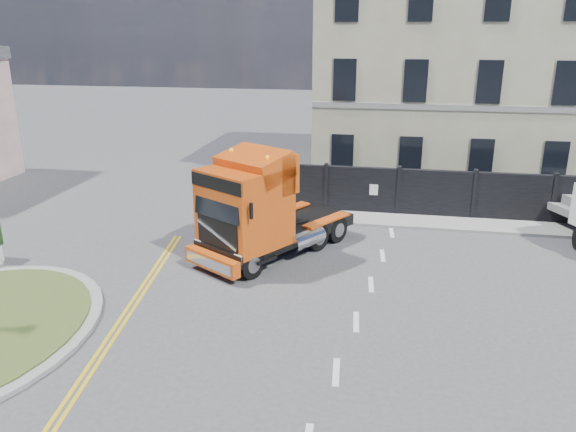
# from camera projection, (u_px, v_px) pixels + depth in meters

# --- Properties ---
(ground) EXTENTS (120.00, 120.00, 0.00)m
(ground) POSITION_uv_depth(u_px,v_px,m) (252.00, 306.00, 15.77)
(ground) COLOR #424244
(ground) RESTS_ON ground
(hoarding_fence) EXTENTS (18.80, 0.25, 2.00)m
(hoarding_fence) POSITION_uv_depth(u_px,v_px,m) (462.00, 195.00, 22.72)
(hoarding_fence) COLOR black
(hoarding_fence) RESTS_ON ground
(georgian_building) EXTENTS (12.30, 10.30, 12.80)m
(georgian_building) POSITION_uv_depth(u_px,v_px,m) (444.00, 64.00, 28.32)
(georgian_building) COLOR beige
(georgian_building) RESTS_ON ground
(pavement_far) EXTENTS (20.00, 1.60, 0.12)m
(pavement_far) POSITION_uv_depth(u_px,v_px,m) (448.00, 224.00, 22.27)
(pavement_far) COLOR gray
(pavement_far) RESTS_ON ground
(truck) EXTENTS (5.12, 6.35, 3.64)m
(truck) POSITION_uv_depth(u_px,v_px,m) (258.00, 212.00, 18.57)
(truck) COLOR black
(truck) RESTS_ON ground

